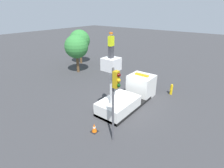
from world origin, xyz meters
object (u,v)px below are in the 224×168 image
at_px(traffic_light_pole, 115,92).
at_px(tree_left_bg, 80,40).
at_px(worker, 111,45).
at_px(tree_right_bg, 76,47).
at_px(fire_hydrant, 171,89).
at_px(traffic_cone_rear, 94,128).
at_px(bucket_truck, 129,95).

bearing_deg(traffic_light_pole, tree_left_bg, 53.66).
bearing_deg(traffic_light_pole, worker, 42.58).
relative_size(worker, tree_right_bg, 0.34).
bearing_deg(fire_hydrant, worker, 161.39).
bearing_deg(traffic_cone_rear, fire_hydrant, -12.96).
distance_m(bucket_truck, fire_hydrant, 4.89).
bearing_deg(traffic_cone_rear, tree_left_bg, 50.02).
bearing_deg(tree_right_bg, worker, -119.37).
distance_m(traffic_light_pole, tree_right_bg, 14.69).
height_order(fire_hydrant, tree_right_bg, tree_right_bg).
relative_size(tree_left_bg, tree_right_bg, 1.03).
bearing_deg(fire_hydrant, bucket_truck, 151.30).
distance_m(bucket_truck, traffic_light_pole, 5.84).
height_order(worker, tree_left_bg, worker).
bearing_deg(traffic_cone_rear, bucket_truck, 2.62).
height_order(worker, tree_right_bg, worker).
xyz_separation_m(traffic_light_pole, fire_hydrant, (9.09, -0.39, -3.05)).
distance_m(bucket_truck, tree_right_bg, 11.16).
bearing_deg(tree_left_bg, worker, -124.37).
height_order(worker, traffic_cone_rear, worker).
distance_m(traffic_cone_rear, tree_right_bg, 13.72).
xyz_separation_m(tree_left_bg, tree_right_bg, (-3.23, -2.88, -0.13)).
bearing_deg(worker, fire_hydrant, -18.61).
height_order(traffic_light_pole, traffic_cone_rear, traffic_light_pole).
bearing_deg(tree_left_bg, traffic_cone_rear, -129.98).
bearing_deg(worker, tree_left_bg, 55.63).
distance_m(bucket_truck, traffic_cone_rear, 4.96).
height_order(traffic_light_pole, tree_right_bg, traffic_light_pole).
distance_m(worker, fire_hydrant, 9.02).
relative_size(fire_hydrant, traffic_cone_rear, 1.65).
height_order(traffic_cone_rear, tree_left_bg, tree_left_bg).
xyz_separation_m(bucket_truck, fire_hydrant, (4.28, -2.34, -0.36)).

